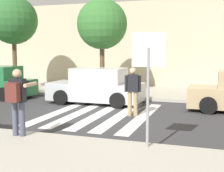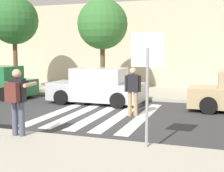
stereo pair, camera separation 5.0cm
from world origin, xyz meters
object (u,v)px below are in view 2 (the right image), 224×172
stop_sign (148,64)px  parked_car_silver (97,87)px  photographer_with_backpack (17,96)px  street_tree_center (102,24)px  pedestrian_crossing (133,89)px  street_tree_west (14,21)px

stop_sign → parked_car_silver: bearing=121.3°
photographer_with_backpack → street_tree_center: (-0.75, 8.16, 2.43)m
stop_sign → pedestrian_crossing: bearing=109.8°
street_tree_west → pedestrian_crossing: bearing=-27.2°
photographer_with_backpack → parked_car_silver: (-0.20, 6.00, -0.44)m
street_tree_west → parked_car_silver: bearing=-18.9°
parked_car_silver → pedestrian_crossing: bearing=-43.5°
stop_sign → street_tree_center: (-4.08, 7.97, 1.57)m
parked_car_silver → street_tree_west: size_ratio=0.80×
stop_sign → photographer_with_backpack: 3.45m
pedestrian_crossing → street_tree_west: street_tree_west is taller
pedestrian_crossing → street_tree_west: bearing=152.8°
stop_sign → street_tree_west: bearing=139.8°
parked_car_silver → street_tree_west: bearing=161.1°
stop_sign → street_tree_west: 12.09m
street_tree_west → street_tree_center: bearing=2.8°
street_tree_west → stop_sign: bearing=-40.2°
street_tree_west → street_tree_center: 5.05m
stop_sign → parked_car_silver: 6.91m
photographer_with_backpack → parked_car_silver: 6.02m
pedestrian_crossing → parked_car_silver: size_ratio=0.42×
pedestrian_crossing → street_tree_center: 5.69m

